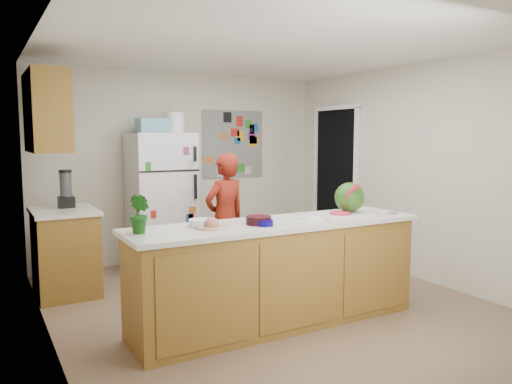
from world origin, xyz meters
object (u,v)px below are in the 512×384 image
person (225,219)px  cherry_bowl (259,220)px  refrigerator (161,201)px  watermelon (349,197)px

person → cherry_bowl: size_ratio=6.87×
refrigerator → person: refrigerator is taller
watermelon → refrigerator: bearing=115.6°
refrigerator → cherry_bowl: bearing=-89.1°
person → refrigerator: bearing=-81.9°
watermelon → cherry_bowl: size_ratio=1.33×
watermelon → cherry_bowl: (-1.07, -0.11, -0.12)m
refrigerator → watermelon: (1.11, -2.31, 0.23)m
person → watermelon: 1.51m
person → watermelon: bearing=104.9°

